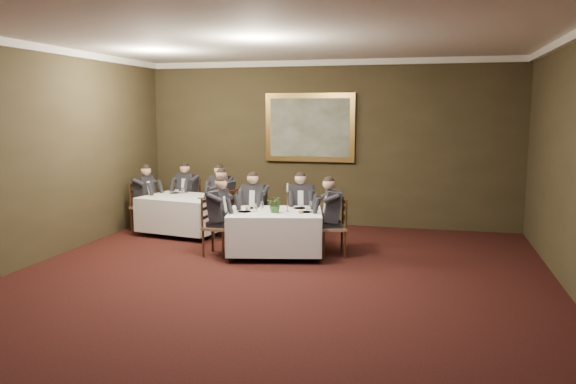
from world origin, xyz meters
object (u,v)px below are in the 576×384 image
at_px(diner_sec_endright, 226,212).
at_px(chair_main_backleft, 255,229).
at_px(chair_sec_endleft, 144,216).
at_px(diner_sec_endleft, 144,206).
at_px(chair_sec_backright, 222,215).
at_px(candlestick, 288,201).
at_px(diner_main_backleft, 254,217).
at_px(chair_main_backright, 300,229).
at_px(painting, 310,128).
at_px(chair_main_endleft, 217,239).
at_px(diner_sec_backright, 221,204).
at_px(centerpiece, 276,204).
at_px(diner_main_backright, 300,217).
at_px(table_second, 183,212).
at_px(chair_main_endright, 334,239).
at_px(diner_sec_backleft, 188,202).
at_px(chair_sec_backleft, 188,212).
at_px(diner_main_endright, 333,226).
at_px(chair_sec_endright, 226,224).
at_px(table_main, 275,230).
at_px(diner_main_endleft, 217,226).

bearing_deg(diner_sec_endright, chair_main_backleft, -105.48).
height_order(chair_sec_endleft, diner_sec_endleft, diner_sec_endleft).
height_order(chair_sec_backright, candlestick, candlestick).
bearing_deg(diner_main_backleft, candlestick, 139.26).
distance_m(chair_main_backright, painting, 2.64).
relative_size(chair_main_endleft, diner_sec_endleft, 0.74).
height_order(diner_sec_backright, centerpiece, diner_sec_backright).
bearing_deg(diner_main_backleft, chair_main_endleft, 64.63).
bearing_deg(diner_main_backright, table_second, -22.44).
xyz_separation_m(chair_main_backleft, chair_main_endright, (1.56, -0.48, 0.00)).
bearing_deg(chair_sec_endleft, diner_sec_backleft, 141.66).
xyz_separation_m(table_second, chair_main_endleft, (1.25, -1.38, -0.17)).
bearing_deg(chair_sec_backright, chair_sec_backleft, -5.38).
height_order(diner_sec_backleft, diner_sec_backright, same).
bearing_deg(candlestick, diner_main_endright, 12.08).
distance_m(chair_main_backleft, chair_main_endright, 1.63).
distance_m(chair_main_backleft, centerpiece, 1.20).
bearing_deg(table_second, diner_sec_backleft, 108.31).
bearing_deg(diner_main_backright, painting, -98.70).
height_order(chair_main_backright, diner_sec_endright, diner_sec_endright).
bearing_deg(diner_main_endright, diner_main_backright, 31.35).
bearing_deg(chair_sec_endleft, diner_main_backleft, 83.18).
height_order(diner_main_backleft, chair_sec_endleft, diner_main_backleft).
relative_size(diner_main_backright, painting, 0.69).
relative_size(diner_sec_backleft, candlestick, 2.71).
xyz_separation_m(chair_sec_backleft, chair_sec_endleft, (-0.69, -0.69, 0.00)).
xyz_separation_m(diner_main_endright, diner_sec_backleft, (-3.46, 1.79, 0.00)).
height_order(table_second, diner_sec_endright, diner_sec_endright).
distance_m(table_second, chair_sec_endright, 0.99).
xyz_separation_m(table_second, chair_sec_backleft, (-0.28, 0.85, -0.17)).
bearing_deg(diner_sec_backleft, painting, -151.12).
bearing_deg(table_main, chair_sec_backleft, 141.10).
bearing_deg(table_second, chair_sec_endright, -9.57).
bearing_deg(chair_sec_backleft, table_main, 152.39).
bearing_deg(chair_sec_endright, candlestick, -114.22).
height_order(chair_main_backright, chair_sec_backright, same).
xyz_separation_m(diner_main_backright, diner_sec_endright, (-1.50, 0.13, 0.00)).
bearing_deg(diner_main_backright, diner_sec_backleft, -38.18).
relative_size(chair_sec_backleft, centerpiece, 3.33).
distance_m(chair_sec_backright, centerpiece, 2.70).
distance_m(diner_sec_backleft, diner_sec_backright, 0.83).
bearing_deg(diner_sec_backright, diner_sec_endleft, 24.16).
bearing_deg(chair_sec_endright, diner_sec_backleft, 59.76).
height_order(diner_sec_backright, chair_sec_endleft, diner_sec_backright).
xyz_separation_m(diner_main_backleft, diner_main_backright, (0.82, 0.19, 0.00)).
distance_m(chair_sec_backleft, chair_sec_backright, 0.83).
bearing_deg(diner_sec_endleft, diner_main_backleft, 83.15).
height_order(diner_main_endleft, diner_sec_backright, same).
distance_m(table_main, chair_sec_backleft, 3.21).
distance_m(chair_sec_endleft, centerpiece, 3.59).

